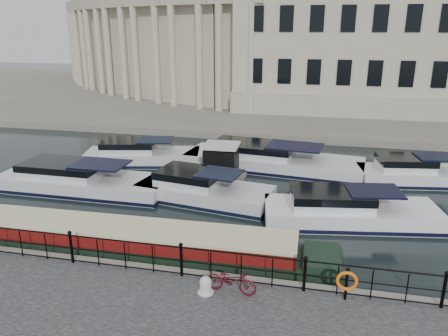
# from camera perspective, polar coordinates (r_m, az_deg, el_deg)

# --- Properties ---
(ground_plane) EXTENTS (160.00, 160.00, 0.00)m
(ground_plane) POSITION_cam_1_polar(r_m,az_deg,el_deg) (17.14, -3.14, -11.53)
(ground_plane) COLOR black
(ground_plane) RESTS_ON ground
(far_bank) EXTENTS (120.00, 42.00, 0.55)m
(far_bank) POSITION_cam_1_polar(r_m,az_deg,el_deg) (54.11, 8.06, 9.22)
(far_bank) COLOR #6B665B
(far_bank) RESTS_ON ground_plane
(railing) EXTENTS (24.14, 0.14, 1.22)m
(railing) POSITION_cam_1_polar(r_m,az_deg,el_deg) (14.68, -5.60, -11.66)
(railing) COLOR black
(railing) RESTS_ON near_quay
(civic_building) EXTENTS (53.55, 31.84, 16.85)m
(civic_building) POSITION_cam_1_polar(r_m,az_deg,el_deg) (49.32, 6.78, 16.32)
(civic_building) COLOR #ADA38C
(civic_building) RESTS_ON far_bank
(bicycle) EXTENTS (1.69, 0.76, 0.86)m
(bicycle) POSITION_cam_1_polar(r_m,az_deg,el_deg) (13.92, 0.93, -14.43)
(bicycle) COLOR #4F0E16
(bicycle) RESTS_ON near_quay
(mooring_bollard) EXTENTS (0.50, 0.50, 0.57)m
(mooring_bollard) POSITION_cam_1_polar(r_m,az_deg,el_deg) (13.99, -2.42, -15.06)
(mooring_bollard) COLOR silver
(mooring_bollard) RESTS_ON near_quay
(life_ring_post) EXTENTS (0.65, 0.18, 1.06)m
(life_ring_post) POSITION_cam_1_polar(r_m,az_deg,el_deg) (13.92, 15.75, -14.06)
(life_ring_post) COLOR black
(life_ring_post) RESTS_ON near_quay
(narrowboat) EXTENTS (16.13, 2.43, 1.59)m
(narrowboat) POSITION_cam_1_polar(r_m,az_deg,el_deg) (17.53, -12.35, -9.89)
(narrowboat) COLOR black
(narrowboat) RESTS_ON ground_plane
(harbour_hut) EXTENTS (2.75, 2.32, 2.16)m
(harbour_hut) POSITION_cam_1_polar(r_m,az_deg,el_deg) (24.89, -0.35, 0.53)
(harbour_hut) COLOR #6B665B
(harbour_hut) RESTS_ON ground_plane
(cabin_cruisers) EXTENTS (25.88, 11.32, 1.99)m
(cabin_cruisers) POSITION_cam_1_polar(r_m,az_deg,el_deg) (24.46, 0.78, -1.24)
(cabin_cruisers) COLOR silver
(cabin_cruisers) RESTS_ON ground_plane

